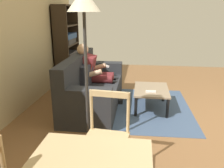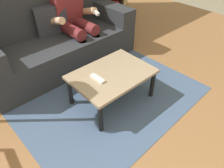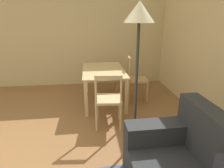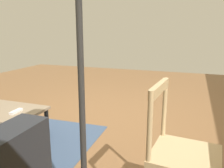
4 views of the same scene
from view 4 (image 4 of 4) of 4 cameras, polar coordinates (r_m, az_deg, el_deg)
name	(u,v)px [view 4 (image 4 of 4)]	position (r m, az deg, el deg)	size (l,w,h in m)	color
ground_plane	(106,121)	(3.27, -1.47, -9.27)	(8.74, 8.74, 0.00)	brown
coffee_table	(5,114)	(2.91, -25.09, -6.79)	(0.83, 0.59, 0.37)	gray
tv_remote	(16,111)	(2.76, -22.80, -6.28)	(0.05, 0.17, 0.02)	white
dining_chair_facing_couch	(181,155)	(1.60, 16.78, -16.52)	(0.46, 0.46, 0.93)	#D1B27F
area_rug	(8,139)	(3.03, -24.51, -12.37)	(2.00, 1.40, 0.01)	#3D5170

